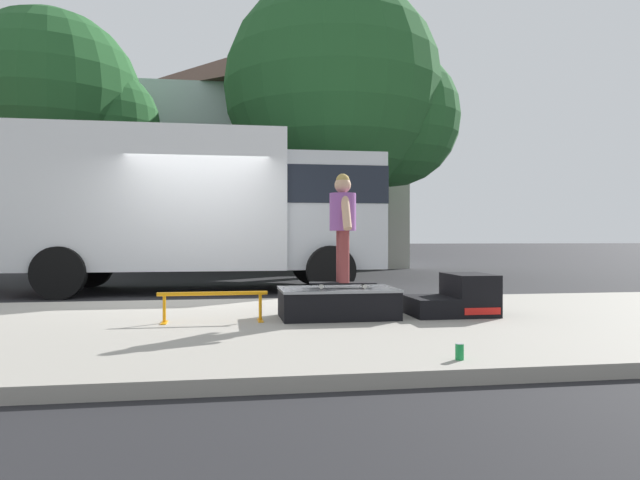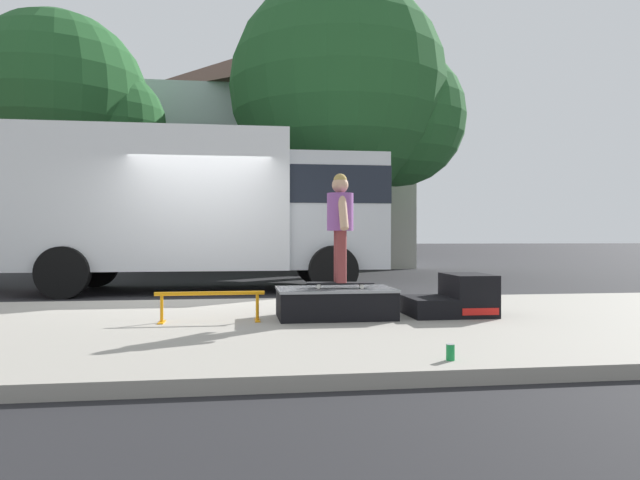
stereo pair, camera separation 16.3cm
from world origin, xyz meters
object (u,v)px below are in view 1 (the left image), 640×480
at_px(kicker_ramp, 457,298).
at_px(box_truck, 203,204).
at_px(soda_can, 460,352).
at_px(skater_kid, 343,218).
at_px(grind_rail, 213,300).
at_px(skateboard, 343,283).
at_px(street_tree_main, 346,96).
at_px(skate_box, 338,302).
at_px(street_tree_neighbour, 60,107).

distance_m(kicker_ramp, box_truck, 6.06).
bearing_deg(soda_can, skater_kid, 100.37).
distance_m(kicker_ramp, soda_can, 2.62).
relative_size(grind_rail, box_truck, 0.17).
bearing_deg(grind_rail, skateboard, 2.91).
xyz_separation_m(grind_rail, street_tree_main, (3.31, 8.75, 4.47)).
bearing_deg(skateboard, skate_box, 146.28).
relative_size(grind_rail, skateboard, 1.51).
height_order(skater_kid, soda_can, skater_kid).
distance_m(skateboard, soda_can, 2.46).
height_order(skateboard, street_tree_neighbour, street_tree_neighbour).
xyz_separation_m(skate_box, soda_can, (0.49, -2.43, -0.12)).
height_order(skateboard, soda_can, skateboard).
xyz_separation_m(street_tree_main, street_tree_neighbour, (-7.44, 0.79, -0.39)).
xyz_separation_m(grind_rail, street_tree_neighbour, (-4.13, 9.54, 4.07)).
height_order(skateboard, skater_kid, skater_kid).
relative_size(skate_box, street_tree_main, 0.17).
distance_m(soda_can, box_truck, 7.86).
relative_size(skate_box, soda_can, 10.74).
height_order(kicker_ramp, skater_kid, skater_kid).
height_order(skate_box, street_tree_main, street_tree_main).
bearing_deg(skater_kid, skate_box, 146.28).
bearing_deg(street_tree_neighbour, street_tree_main, -6.08).
bearing_deg(skateboard, box_truck, 109.60).
xyz_separation_m(kicker_ramp, grind_rail, (-2.90, -0.11, 0.04)).
relative_size(kicker_ramp, street_tree_neighbour, 0.14).
relative_size(skateboard, soda_can, 6.36).
bearing_deg(kicker_ramp, skateboard, -178.62).
bearing_deg(skater_kid, grind_rail, -177.09).
bearing_deg(skate_box, skateboard, -33.72).
bearing_deg(soda_can, skate_box, 101.40).
bearing_deg(grind_rail, kicker_ramp, 2.16).
bearing_deg(street_tree_main, skater_kid, -101.85).
height_order(grind_rail, skater_kid, skater_kid).
relative_size(skateboard, street_tree_neighbour, 0.12).
bearing_deg(grind_rail, street_tree_main, 69.31).
bearing_deg(soda_can, box_truck, 106.70).
relative_size(skater_kid, street_tree_neighbour, 0.18).
xyz_separation_m(soda_can, street_tree_main, (1.38, 11.07, 4.65)).
distance_m(skateboard, street_tree_neighbour, 11.68).
xyz_separation_m(kicker_ramp, street_tree_main, (0.40, 8.64, 4.51)).
bearing_deg(skate_box, grind_rail, -175.61).
distance_m(skater_kid, soda_can, 2.67).
height_order(skate_box, grind_rail, skate_box).
bearing_deg(kicker_ramp, soda_can, -112.02).
bearing_deg(box_truck, skateboard, -70.40).
xyz_separation_m(skate_box, grind_rail, (-1.43, -0.11, 0.06)).
xyz_separation_m(skate_box, skateboard, (0.05, -0.03, 0.22)).
xyz_separation_m(kicker_ramp, box_truck, (-3.20, 4.96, 1.37)).
relative_size(kicker_ramp, soda_can, 7.90).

